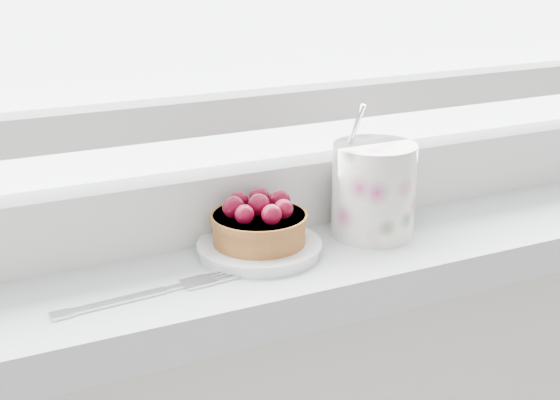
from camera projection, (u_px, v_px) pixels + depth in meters
saucer at (259, 248)px, 0.77m from camera, size 0.12×0.12×0.01m
raspberry_tart at (259, 222)px, 0.76m from camera, size 0.10×0.10×0.05m
floral_mug at (375, 187)px, 0.81m from camera, size 0.13×0.11×0.14m
fork at (149, 294)px, 0.68m from camera, size 0.18×0.03×0.00m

